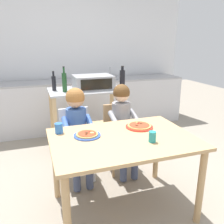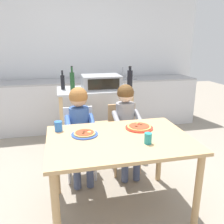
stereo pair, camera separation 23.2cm
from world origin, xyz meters
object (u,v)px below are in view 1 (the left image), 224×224
Objects in this scene: pizza_plate_blue_rimmed at (87,135)px; toaster_oven at (93,82)px; pizza_plate_red_rimmed at (139,126)px; bottle_tall_green_wine at (64,82)px; dining_table at (123,148)px; child_in_grey_shirt at (123,119)px; drinking_cup_teal at (152,137)px; child_in_blue_striped_shirt at (77,124)px; kitchen_island_cart at (87,110)px; dining_chair_right at (119,132)px; bottle_slim_sauce at (122,80)px; bottle_squat_spirits at (54,83)px; drinking_cup_blue at (59,128)px; dining_chair_left at (76,138)px.

toaster_oven is at bearing 73.02° from pizza_plate_blue_rimmed.
toaster_oven reaches higher than pizza_plate_red_rimmed.
bottle_tall_green_wine is at bearing 116.10° from pizza_plate_red_rimmed.
child_in_grey_shirt reaches higher than dining_table.
toaster_oven reaches higher than pizza_plate_blue_rimmed.
pizza_plate_red_rimmed is at bearing 82.50° from drinking_cup_teal.
dining_table is (0.31, -1.33, -0.40)m from bottle_tall_green_wine.
kitchen_island_cart is at bearing 70.13° from child_in_blue_striped_shirt.
child_in_blue_striped_shirt reaches higher than kitchen_island_cart.
toaster_oven is 0.66× the size of dining_chair_right.
toaster_oven reaches higher than dining_chair_right.
bottle_slim_sauce reaches higher than child_in_grey_shirt.
drinking_cup_teal is at bearing -86.24° from toaster_oven.
kitchen_island_cart is at bearing 90.43° from dining_table.
drinking_cup_teal reaches higher than pizza_plate_red_rimmed.
bottle_squat_spirits is 1.57m from dining_table.
dining_table is at bearing -93.91° from toaster_oven.
pizza_plate_blue_rimmed is (-0.28, -1.26, 0.15)m from kitchen_island_cart.
pizza_plate_red_rimmed is (0.54, 0.05, 0.00)m from pizza_plate_blue_rimmed.
drinking_cup_blue is at bearing 172.16° from pizza_plate_red_rimmed.
toaster_oven is at bearing 147.12° from bottle_slim_sauce.
dining_table is at bearing -73.37° from bottle_squat_spirits.
kitchen_island_cart reaches higher than dining_table.
dining_chair_right is (0.54, 0.02, 0.00)m from dining_chair_left.
bottle_tall_green_wine is at bearing 128.69° from child_in_grey_shirt.
pizza_plate_red_rimmed is 2.85× the size of drinking_cup_blue.
drinking_cup_teal is at bearing -68.67° from bottle_squat_spirits.
dining_table is at bearing -29.19° from drinking_cup_blue.
dining_chair_left is at bearing -119.78° from toaster_oven.
drinking_cup_blue reaches higher than dining_table.
dining_chair_left is at bearing -78.97° from bottle_squat_spirits.
child_in_blue_striped_shirt is at bearing 141.67° from pizza_plate_red_rimmed.
pizza_plate_red_rimmed is (0.25, 0.19, 0.11)m from dining_table.
dining_chair_left is (-0.39, -0.68, -0.53)m from toaster_oven.
pizza_plate_red_rimmed is (0.68, -1.27, -0.26)m from bottle_squat_spirits.
toaster_oven is 0.54m from bottle_squat_spirits.
pizza_plate_red_rimmed is (-0.00, -0.44, 0.06)m from child_in_grey_shirt.
child_in_blue_striped_shirt reaches higher than dining_table.
dining_chair_right is at bearing -46.11° from bottle_tall_green_wine.
bottle_slim_sauce is 1.33m from dining_table.
pizza_plate_blue_rimmed is (-0.29, 0.13, 0.11)m from dining_table.
drinking_cup_teal is (0.51, -1.49, -0.26)m from bottle_tall_green_wine.
toaster_oven is 1.29m from drinking_cup_blue.
bottle_tall_green_wine is 1.60m from drinking_cup_teal.
kitchen_island_cart is at bearing 77.37° from pizza_plate_blue_rimmed.
child_in_blue_striped_shirt is 0.93m from drinking_cup_teal.
bottle_tall_green_wine reaches higher than toaster_oven.
bottle_slim_sauce is 0.75m from dining_chair_right.
toaster_oven is 2.21× the size of pizza_plate_blue_rimmed.
bottle_slim_sauce reaches higher than bottle_squat_spirits.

